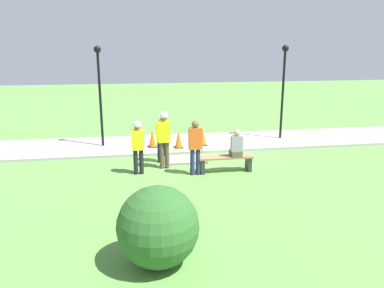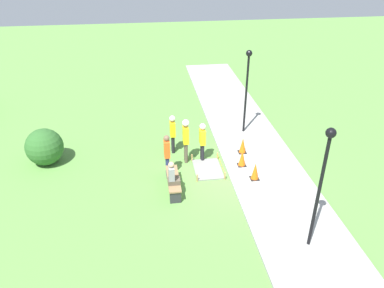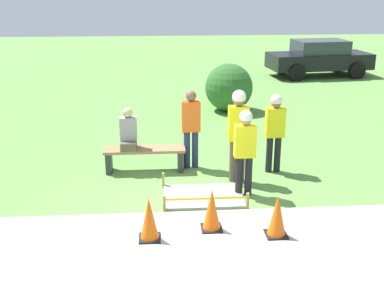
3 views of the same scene
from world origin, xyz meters
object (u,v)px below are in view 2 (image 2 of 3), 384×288
(traffic_cone_near_patch, at_px, (255,171))
(lamppost_far, at_px, (323,173))
(bystander_in_orange_shirt, at_px, (167,153))
(traffic_cone_far_patch, at_px, (242,158))
(person_seated_on_bench, at_px, (172,175))
(worker_trainee, at_px, (186,137))
(park_bench, at_px, (173,181))
(worker_assistant, at_px, (202,139))
(lamppost_near, at_px, (247,80))
(worker_supervisor, at_px, (173,131))
(traffic_cone_sidewalk_edge, at_px, (243,145))

(traffic_cone_near_patch, distance_m, lamppost_far, 4.27)
(bystander_in_orange_shirt, distance_m, lamppost_far, 6.18)
(traffic_cone_far_patch, bearing_deg, person_seated_on_bench, 116.62)
(person_seated_on_bench, xyz_separation_m, lamppost_far, (-3.12, -3.85, 1.80))
(worker_trainee, distance_m, lamppost_far, 6.37)
(park_bench, relative_size, worker_assistant, 1.03)
(traffic_cone_far_patch, distance_m, worker_trainee, 2.44)
(worker_trainee, bearing_deg, person_seated_on_bench, 161.57)
(traffic_cone_near_patch, height_order, bystander_in_orange_shirt, bystander_in_orange_shirt)
(park_bench, height_order, lamppost_far, lamppost_far)
(park_bench, xyz_separation_m, lamppost_far, (-3.45, -3.79, 2.31))
(worker_trainee, bearing_deg, worker_assistant, -88.33)
(lamppost_near, bearing_deg, worker_supervisor, 110.74)
(traffic_cone_sidewalk_edge, distance_m, worker_assistant, 1.88)
(worker_assistant, bearing_deg, lamppost_far, -155.89)
(traffic_cone_far_patch, bearing_deg, worker_assistant, 62.24)
(traffic_cone_sidewalk_edge, distance_m, person_seated_on_bench, 4.09)
(worker_assistant, bearing_deg, traffic_cone_sidewalk_edge, -83.14)
(worker_trainee, xyz_separation_m, bystander_in_orange_shirt, (-0.89, 0.83, -0.18))
(traffic_cone_sidewalk_edge, xyz_separation_m, lamppost_far, (-5.60, -0.62, 2.23))
(worker_supervisor, distance_m, worker_trainee, 0.99)
(worker_trainee, relative_size, lamppost_far, 0.49)
(traffic_cone_far_patch, xyz_separation_m, park_bench, (-1.14, 2.89, -0.08))
(person_seated_on_bench, bearing_deg, worker_trainee, -18.43)
(traffic_cone_far_patch, xyz_separation_m, person_seated_on_bench, (-1.47, 2.94, 0.43))
(traffic_cone_far_patch, relative_size, lamppost_near, 0.18)
(traffic_cone_sidewalk_edge, height_order, lamppost_near, lamppost_near)
(traffic_cone_near_patch, distance_m, bystander_in_orange_shirt, 3.43)
(lamppost_near, bearing_deg, traffic_cone_near_patch, 171.53)
(bystander_in_orange_shirt, xyz_separation_m, lamppost_near, (3.08, -3.86, 1.66))
(traffic_cone_far_patch, xyz_separation_m, traffic_cone_sidewalk_edge, (1.01, -0.28, 0.00))
(traffic_cone_near_patch, height_order, lamppost_far, lamppost_far)
(worker_trainee, xyz_separation_m, lamppost_near, (2.19, -3.03, 1.48))
(lamppost_far, bearing_deg, traffic_cone_near_patch, 10.39)
(bystander_in_orange_shirt, bearing_deg, lamppost_far, -138.69)
(worker_trainee, distance_m, bystander_in_orange_shirt, 1.23)
(traffic_cone_sidewalk_edge, distance_m, lamppost_near, 3.00)
(bystander_in_orange_shirt, bearing_deg, worker_assistant, -59.04)
(park_bench, relative_size, bystander_in_orange_shirt, 1.00)
(worker_supervisor, relative_size, lamppost_far, 0.44)
(person_seated_on_bench, height_order, worker_trainee, worker_trainee)
(lamppost_near, xyz_separation_m, lamppost_far, (-7.55, -0.07, 0.02))
(worker_assistant, bearing_deg, person_seated_on_bench, 147.61)
(person_seated_on_bench, bearing_deg, lamppost_far, -129.02)
(traffic_cone_far_patch, distance_m, person_seated_on_bench, 3.32)
(traffic_cone_near_patch, xyz_separation_m, person_seated_on_bench, (-0.47, 3.19, 0.42))
(lamppost_far, bearing_deg, worker_trainee, 30.02)
(traffic_cone_far_patch, height_order, park_bench, traffic_cone_far_patch)
(traffic_cone_sidewalk_edge, height_order, worker_supervisor, worker_supervisor)
(traffic_cone_near_patch, bearing_deg, person_seated_on_bench, 98.35)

